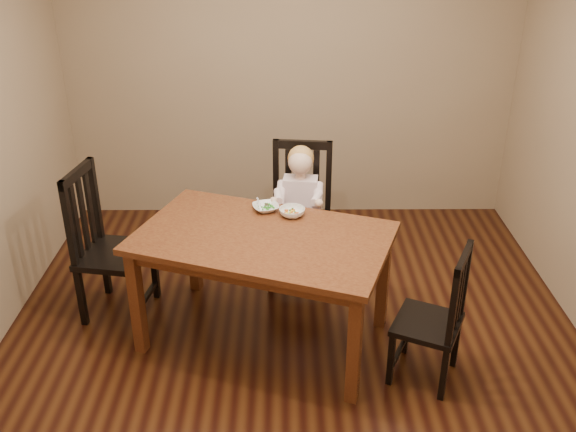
{
  "coord_description": "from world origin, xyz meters",
  "views": [
    {
      "loc": [
        -0.06,
        -3.61,
        2.73
      ],
      "look_at": [
        -0.03,
        0.25,
        0.8
      ],
      "focal_mm": 40.0,
      "sensor_mm": 36.0,
      "label": 1
    }
  ],
  "objects_px": {
    "chair_child": "(300,217)",
    "bowl_peas": "(266,208)",
    "dining_table": "(263,248)",
    "bowl_veg": "(292,212)",
    "chair_left": "(107,246)",
    "toddler": "(300,202)",
    "chair_right": "(436,319)"
  },
  "relations": [
    {
      "from": "chair_child",
      "to": "toddler",
      "type": "distance_m",
      "value": 0.16
    },
    {
      "from": "chair_child",
      "to": "bowl_veg",
      "type": "height_order",
      "value": "chair_child"
    },
    {
      "from": "chair_left",
      "to": "dining_table",
      "type": "bearing_deg",
      "value": 82.54
    },
    {
      "from": "chair_child",
      "to": "bowl_peas",
      "type": "height_order",
      "value": "chair_child"
    },
    {
      "from": "dining_table",
      "to": "chair_left",
      "type": "xyz_separation_m",
      "value": [
        -1.11,
        0.34,
        -0.17
      ]
    },
    {
      "from": "chair_child",
      "to": "toddler",
      "type": "height_order",
      "value": "chair_child"
    },
    {
      "from": "chair_left",
      "to": "bowl_veg",
      "type": "bearing_deg",
      "value": 96.63
    },
    {
      "from": "chair_right",
      "to": "bowl_peas",
      "type": "height_order",
      "value": "chair_right"
    },
    {
      "from": "chair_left",
      "to": "toddler",
      "type": "relative_size",
      "value": 1.9
    },
    {
      "from": "dining_table",
      "to": "bowl_peas",
      "type": "distance_m",
      "value": 0.38
    },
    {
      "from": "chair_child",
      "to": "chair_right",
      "type": "height_order",
      "value": "chair_child"
    },
    {
      "from": "chair_child",
      "to": "bowl_veg",
      "type": "xyz_separation_m",
      "value": [
        -0.07,
        -0.53,
        0.3
      ]
    },
    {
      "from": "chair_left",
      "to": "toddler",
      "type": "distance_m",
      "value": 1.44
    },
    {
      "from": "chair_child",
      "to": "bowl_peas",
      "type": "distance_m",
      "value": 0.59
    },
    {
      "from": "chair_right",
      "to": "bowl_veg",
      "type": "bearing_deg",
      "value": 76.9
    },
    {
      "from": "dining_table",
      "to": "bowl_veg",
      "type": "distance_m",
      "value": 0.35
    },
    {
      "from": "dining_table",
      "to": "bowl_peas",
      "type": "bearing_deg",
      "value": 88.06
    },
    {
      "from": "chair_right",
      "to": "bowl_veg",
      "type": "distance_m",
      "value": 1.17
    },
    {
      "from": "chair_right",
      "to": "bowl_peas",
      "type": "relative_size",
      "value": 5.25
    },
    {
      "from": "chair_left",
      "to": "toddler",
      "type": "xyz_separation_m",
      "value": [
        1.37,
        0.41,
        0.14
      ]
    },
    {
      "from": "bowl_peas",
      "to": "bowl_veg",
      "type": "xyz_separation_m",
      "value": [
        0.18,
        -0.08,
        0.01
      ]
    },
    {
      "from": "dining_table",
      "to": "bowl_peas",
      "type": "xyz_separation_m",
      "value": [
        0.01,
        0.36,
        0.11
      ]
    },
    {
      "from": "chair_right",
      "to": "bowl_peas",
      "type": "xyz_separation_m",
      "value": [
        -1.04,
        0.77,
        0.38
      ]
    },
    {
      "from": "bowl_veg",
      "to": "bowl_peas",
      "type": "bearing_deg",
      "value": 154.75
    },
    {
      "from": "chair_child",
      "to": "chair_left",
      "type": "xyz_separation_m",
      "value": [
        -1.37,
        -0.47,
        0.01
      ]
    },
    {
      "from": "chair_left",
      "to": "bowl_veg",
      "type": "height_order",
      "value": "chair_left"
    },
    {
      "from": "chair_right",
      "to": "bowl_peas",
      "type": "distance_m",
      "value": 1.35
    },
    {
      "from": "bowl_peas",
      "to": "toddler",
      "type": "bearing_deg",
      "value": 58.2
    },
    {
      "from": "chair_child",
      "to": "chair_right",
      "type": "xyz_separation_m",
      "value": [
        0.79,
        -1.22,
        -0.08
      ]
    },
    {
      "from": "dining_table",
      "to": "bowl_peas",
      "type": "height_order",
      "value": "bowl_peas"
    },
    {
      "from": "chair_child",
      "to": "toddler",
      "type": "bearing_deg",
      "value": 90.0
    },
    {
      "from": "chair_left",
      "to": "chair_right",
      "type": "xyz_separation_m",
      "value": [
        2.16,
        -0.76,
        -0.09
      ]
    }
  ]
}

